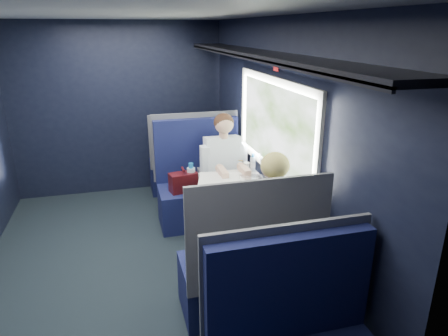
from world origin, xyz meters
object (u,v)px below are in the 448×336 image
object	(u,v)px
laptop	(258,175)
bottle_small	(253,163)
table	(237,195)
seat_bay_far	(247,269)
seat_bay_near	(200,187)
seat_row_front	(187,164)
man	(225,166)
cup	(246,166)
woman	(270,220)

from	to	relation	value
laptop	bottle_small	distance (m)	0.30
table	seat_bay_far	world-z (taller)	seat_bay_far
table	seat_bay_near	bearing A→B (deg)	102.36
seat_bay_near	laptop	bearing A→B (deg)	-59.75
seat_row_front	man	world-z (taller)	man
man	cup	size ratio (longest dim) A/B	14.95
table	cup	distance (m)	0.51
cup	seat_row_front	bearing A→B (deg)	107.20
bottle_small	cup	size ratio (longest dim) A/B	2.19
woman	laptop	distance (m)	0.85
seat_bay_near	man	world-z (taller)	man
bottle_small	seat_row_front	bearing A→B (deg)	109.05
laptop	bottle_small	xyz separation A→B (m)	(0.05, 0.29, 0.02)
table	laptop	xyz separation A→B (m)	(0.25, 0.12, 0.14)
bottle_small	cup	distance (m)	0.08
table	cup	bearing A→B (deg)	61.65
man	table	bearing A→B (deg)	-95.52
seat_bay_near	bottle_small	distance (m)	0.79
woman	cup	world-z (taller)	woman
table	cup	size ratio (longest dim) A/B	11.31
man	bottle_small	bearing A→B (deg)	-51.82
seat_row_front	laptop	world-z (taller)	seat_row_front
man	bottle_small	distance (m)	0.39
woman	laptop	xyz separation A→B (m)	(0.18, 0.82, 0.08)
man	cup	bearing A→B (deg)	-56.71
woman	table	bearing A→B (deg)	95.45
seat_bay_near	cup	distance (m)	0.71
woman	man	bearing A→B (deg)	90.00
laptop	seat_bay_far	bearing A→B (deg)	-113.54
seat_bay_far	man	bearing A→B (deg)	80.97
man	bottle_small	world-z (taller)	man
seat_row_front	bottle_small	distance (m)	1.53
table	seat_bay_far	distance (m)	0.93
table	seat_bay_far	size ratio (longest dim) A/B	0.79
seat_bay_near	man	size ratio (longest dim) A/B	0.95
seat_bay_far	woman	size ratio (longest dim) A/B	0.95
table	bottle_small	xyz separation A→B (m)	(0.30, 0.41, 0.16)
man	laptop	bearing A→B (deg)	-72.70
laptop	bottle_small	size ratio (longest dim) A/B	1.85
seat_bay_near	seat_bay_far	distance (m)	1.74
table	seat_row_front	world-z (taller)	seat_row_front
table	man	size ratio (longest dim) A/B	0.76
laptop	seat_bay_near	bearing A→B (deg)	120.25
table	man	world-z (taller)	man
man	cup	xyz separation A→B (m)	(0.17, -0.26, 0.07)
table	bottle_small	distance (m)	0.53
laptop	cup	bearing A→B (deg)	92.08
seat_bay_far	seat_bay_near	bearing A→B (deg)	90.26
seat_row_front	man	size ratio (longest dim) A/B	0.88
cup	woman	bearing A→B (deg)	-98.42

